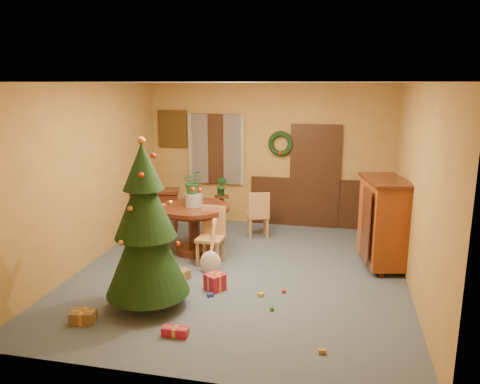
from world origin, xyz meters
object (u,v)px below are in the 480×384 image
(chair_near, at_px, (212,233))
(writing_desk, at_px, (155,200))
(dining_table, at_px, (194,220))
(sideboard, at_px, (383,220))
(christmas_tree, at_px, (146,229))

(chair_near, relative_size, writing_desk, 0.91)
(dining_table, distance_m, writing_desk, 1.54)
(chair_near, distance_m, sideboard, 2.75)
(sideboard, bearing_deg, writing_desk, 166.97)
(christmas_tree, relative_size, sideboard, 1.56)
(christmas_tree, distance_m, sideboard, 3.76)
(dining_table, bearing_deg, christmas_tree, -89.42)
(chair_near, relative_size, sideboard, 0.65)
(writing_desk, height_order, sideboard, sideboard)
(writing_desk, bearing_deg, dining_table, -42.46)
(dining_table, relative_size, sideboard, 0.85)
(dining_table, relative_size, chair_near, 1.30)
(writing_desk, bearing_deg, christmas_tree, -69.52)
(chair_near, height_order, christmas_tree, christmas_tree)
(writing_desk, bearing_deg, chair_near, -42.48)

